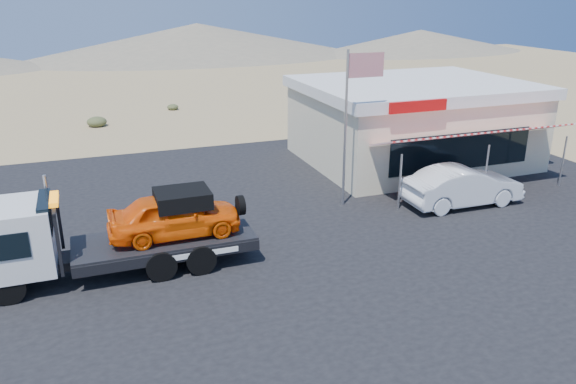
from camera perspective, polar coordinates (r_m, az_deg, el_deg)
name	(u,v)px	position (r m, az deg, el deg)	size (l,w,h in m)	color
ground	(265,275)	(16.95, -2.32, -8.43)	(120.00, 120.00, 0.00)	#9F875A
asphalt_lot	(292,228)	(20.09, 0.46, -3.68)	(32.00, 24.00, 0.02)	black
tow_truck	(114,229)	(17.30, -17.27, -3.64)	(7.74, 2.29, 2.59)	black
white_sedan	(463,186)	(23.00, 17.33, 0.58)	(1.65, 4.73, 1.56)	silver
jerky_store	(412,121)	(28.30, 12.47, 7.04)	(10.40, 9.97, 3.90)	beige
flagpole	(352,111)	(21.42, 6.48, 8.23)	(1.55, 0.10, 6.00)	#99999E
distant_hills	(25,50)	(69.85, -25.15, 12.94)	(126.00, 48.00, 4.20)	#726B59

